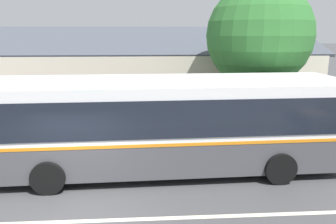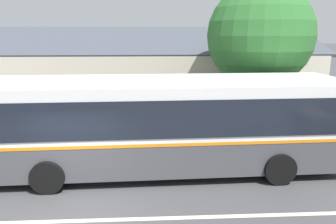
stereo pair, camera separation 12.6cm
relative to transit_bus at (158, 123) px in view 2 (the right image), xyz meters
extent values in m
plane|color=#424244|center=(-2.38, -2.90, -1.71)|extent=(300.00, 300.00, 0.00)
cube|color=gray|center=(-2.38, 3.10, -1.63)|extent=(60.00, 3.00, 0.15)
cube|color=beige|center=(-2.38, -2.90, -1.71)|extent=(60.00, 0.16, 0.01)
cube|color=beige|center=(-4.64, 10.28, 0.03)|extent=(26.93, 9.12, 3.49)
cube|color=#424751|center=(-4.64, 8.00, 2.48)|extent=(27.53, 4.61, 1.57)
cube|color=#424751|center=(-4.64, 12.56, 2.48)|extent=(27.53, 4.61, 1.57)
cube|color=black|center=(4.78, 5.69, 0.21)|extent=(1.10, 0.06, 1.30)
cube|color=#4C3323|center=(-0.61, 5.69, -0.66)|extent=(1.00, 0.06, 2.10)
cube|color=#47474C|center=(-0.02, 0.00, -0.91)|extent=(11.99, 2.86, 1.05)
cube|color=orange|center=(-0.02, 0.00, -0.33)|extent=(12.01, 2.88, 0.10)
cube|color=white|center=(-0.02, 0.00, 0.53)|extent=(11.99, 2.86, 1.63)
cube|color=white|center=(-0.02, 0.00, 1.41)|extent=(11.75, 2.73, 0.12)
cube|color=black|center=(-0.05, 1.26, 0.43)|extent=(10.97, 0.36, 1.13)
cube|color=black|center=(0.02, -1.27, 0.43)|extent=(10.97, 0.36, 1.13)
cube|color=black|center=(5.96, 0.18, 0.43)|extent=(0.11, 2.20, 1.13)
cube|color=black|center=(5.96, 0.18, 1.21)|extent=(0.09, 1.75, 0.24)
cube|color=black|center=(5.98, 0.18, -1.31)|extent=(0.16, 2.50, 0.28)
cube|color=#B21919|center=(-1.54, 1.22, -0.91)|extent=(3.34, 0.13, 0.74)
cube|color=black|center=(4.59, 1.41, -0.22)|extent=(0.90, 0.06, 2.43)
cylinder|color=black|center=(3.64, 1.36, -1.21)|extent=(1.01, 0.31, 1.00)
cylinder|color=black|center=(3.72, -1.14, -1.21)|extent=(1.01, 0.31, 1.00)
cylinder|color=black|center=(-3.33, 1.15, -1.21)|extent=(1.01, 0.31, 1.00)
cylinder|color=black|center=(-3.26, -1.35, -1.21)|extent=(1.01, 0.31, 1.00)
cylinder|color=#4C3828|center=(4.46, 3.75, -0.20)|extent=(0.43, 0.43, 3.01)
sphere|color=#2D6B2D|center=(4.46, 3.75, 2.77)|extent=(4.51, 4.51, 4.51)
camera|label=1|loc=(-0.37, -10.32, 2.84)|focal=35.00mm
camera|label=2|loc=(-0.24, -10.33, 2.84)|focal=35.00mm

